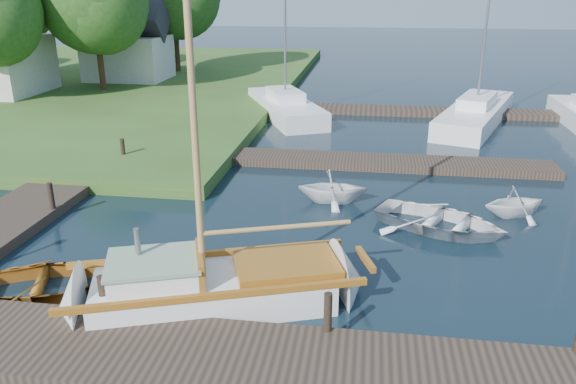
# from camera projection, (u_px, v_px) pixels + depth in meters

# --- Properties ---
(ground) EXTENTS (160.00, 160.00, 0.00)m
(ground) POSITION_uv_depth(u_px,v_px,m) (288.00, 232.00, 15.65)
(ground) COLOR black
(ground) RESTS_ON ground
(near_dock) EXTENTS (18.00, 2.20, 0.30)m
(near_dock) POSITION_uv_depth(u_px,v_px,m) (239.00, 362.00, 10.03)
(near_dock) COLOR #2D231E
(near_dock) RESTS_ON ground
(left_dock) EXTENTS (2.20, 18.00, 0.30)m
(left_dock) POSITION_uv_depth(u_px,v_px,m) (58.00, 189.00, 18.55)
(left_dock) COLOR #2D231E
(left_dock) RESTS_ON ground
(far_dock) EXTENTS (14.00, 1.60, 0.30)m
(far_dock) POSITION_uv_depth(u_px,v_px,m) (365.00, 162.00, 21.35)
(far_dock) COLOR #2D231E
(far_dock) RESTS_ON ground
(pontoon) EXTENTS (30.00, 1.60, 0.30)m
(pontoon) POSITION_uv_depth(u_px,v_px,m) (524.00, 115.00, 29.07)
(pontoon) COLOR #2D231E
(pontoon) RESTS_ON ground
(mooring_post_1) EXTENTS (0.16, 0.16, 0.80)m
(mooring_post_1) POSITION_uv_depth(u_px,v_px,m) (103.00, 294.00, 11.18)
(mooring_post_1) COLOR black
(mooring_post_1) RESTS_ON near_dock
(mooring_post_2) EXTENTS (0.16, 0.16, 0.80)m
(mooring_post_2) POSITION_uv_depth(u_px,v_px,m) (328.00, 312.00, 10.57)
(mooring_post_2) COLOR black
(mooring_post_2) RESTS_ON near_dock
(mooring_post_4) EXTENTS (0.16, 0.16, 0.80)m
(mooring_post_4) POSITION_uv_depth(u_px,v_px,m) (51.00, 196.00, 16.37)
(mooring_post_4) COLOR black
(mooring_post_4) RESTS_ON left_dock
(mooring_post_5) EXTENTS (0.16, 0.16, 0.80)m
(mooring_post_5) POSITION_uv_depth(u_px,v_px,m) (123.00, 149.00, 21.00)
(mooring_post_5) COLOR black
(mooring_post_5) RESTS_ON left_dock
(sailboat) EXTENTS (7.39, 4.24, 9.83)m
(sailboat) POSITION_uv_depth(u_px,v_px,m) (221.00, 289.00, 12.07)
(sailboat) COLOR white
(sailboat) RESTS_ON ground
(dinghy) EXTENTS (4.08, 3.46, 0.72)m
(dinghy) POSITION_uv_depth(u_px,v_px,m) (48.00, 278.00, 12.50)
(dinghy) COLOR #905219
(dinghy) RESTS_ON ground
(tender_b) EXTENTS (2.28, 2.00, 1.15)m
(tender_b) POSITION_uv_depth(u_px,v_px,m) (333.00, 185.00, 17.66)
(tender_b) COLOR white
(tender_b) RESTS_ON ground
(tender_c) EXTENTS (4.42, 3.93, 0.76)m
(tender_c) POSITION_uv_depth(u_px,v_px,m) (440.00, 217.00, 15.69)
(tender_c) COLOR white
(tender_c) RESTS_ON ground
(tender_d) EXTENTS (2.44, 2.29, 1.03)m
(tender_d) POSITION_uv_depth(u_px,v_px,m) (516.00, 199.00, 16.61)
(tender_d) COLOR white
(tender_d) RESTS_ON ground
(marina_boat_0) EXTENTS (5.27, 8.00, 11.15)m
(marina_boat_0) POSITION_uv_depth(u_px,v_px,m) (285.00, 106.00, 29.17)
(marina_boat_0) COLOR white
(marina_boat_0) RESTS_ON ground
(marina_boat_3) EXTENTS (5.27, 9.65, 10.93)m
(marina_boat_3) POSITION_uv_depth(u_px,v_px,m) (476.00, 112.00, 27.74)
(marina_boat_3) COLOR white
(marina_boat_3) RESTS_ON ground
(house_c) EXTENTS (5.25, 4.00, 5.28)m
(house_c) POSITION_uv_depth(u_px,v_px,m) (127.00, 47.00, 37.08)
(house_c) COLOR beige
(house_c) RESTS_ON shore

